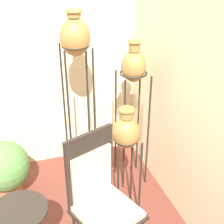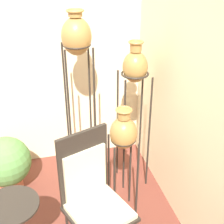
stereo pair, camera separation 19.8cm
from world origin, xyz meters
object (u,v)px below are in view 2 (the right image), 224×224
Objects in this scene: chair at (93,194)px; vase_stand_tall at (77,43)px; potted_plant at (6,164)px; vase_stand_medium at (135,72)px; side_table at (14,224)px; vase_stand_short at (123,135)px.

vase_stand_tall is at bearing 64.74° from chair.
vase_stand_medium is at bearing -6.27° from potted_plant.
potted_plant is at bearing 105.74° from chair.
vase_stand_medium is 1.72m from side_table.
vase_stand_short is at bearing -62.77° from vase_stand_tall.
chair is (-0.37, -0.39, -0.26)m from vase_stand_short.
potted_plant is (-1.12, 0.62, -0.56)m from vase_stand_short.
potted_plant is (-0.13, 1.03, -0.16)m from side_table.
vase_stand_medium is at bearing -11.65° from vase_stand_tall.
potted_plant is at bearing 97.25° from side_table.
vase_stand_short reaches higher than chair.
vase_stand_medium is 1.68m from potted_plant.
vase_stand_tall is 1.63× the size of vase_stand_short.
chair is at bearing -133.13° from vase_stand_short.
vase_stand_medium is 1.38× the size of vase_stand_short.
chair is (-0.07, -0.97, -0.96)m from vase_stand_tall.
vase_stand_short is 1.15m from side_table.
vase_stand_tall is at bearing 55.08° from side_table.
side_table is 1.11× the size of potted_plant.
side_table is (-0.69, -0.99, -1.10)m from vase_stand_tall.
vase_stand_short reaches higher than side_table.
vase_stand_medium reaches higher than chair.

